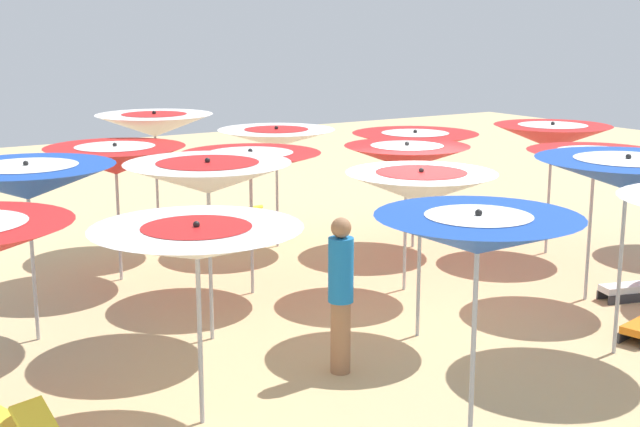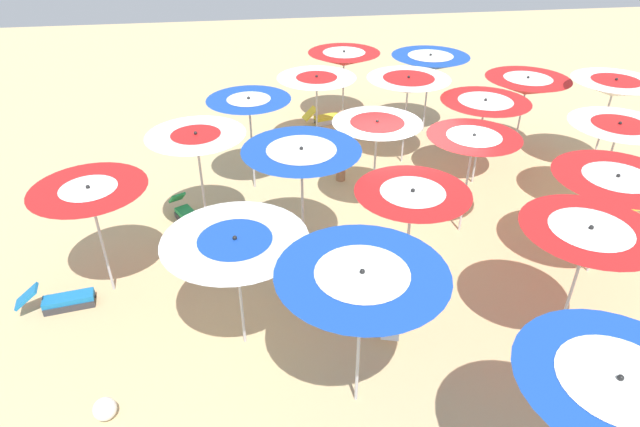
# 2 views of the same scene
# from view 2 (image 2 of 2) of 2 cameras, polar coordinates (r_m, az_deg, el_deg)

# --- Properties ---
(ground) EXTENTS (41.84, 41.84, 0.04)m
(ground) POSITION_cam_2_polar(r_m,az_deg,el_deg) (12.60, 8.64, -1.08)
(ground) COLOR #D1B57F
(beach_umbrella_0) EXTENTS (2.20, 2.20, 2.24)m
(beach_umbrella_0) POSITION_cam_2_polar(r_m,az_deg,el_deg) (17.27, 2.51, 15.84)
(beach_umbrella_0) COLOR #B2B2B7
(beach_umbrella_0) RESTS_ON ground
(beach_umbrella_1) EXTENTS (2.16, 2.16, 2.17)m
(beach_umbrella_1) POSITION_cam_2_polar(r_m,az_deg,el_deg) (15.21, -0.36, 13.47)
(beach_umbrella_1) COLOR #B2B2B7
(beach_umbrella_1) RESTS_ON ground
(beach_umbrella_2) EXTENTS (1.98, 1.98, 2.39)m
(beach_umbrella_2) POSITION_cam_2_polar(r_m,az_deg,el_deg) (13.10, -7.40, 11.02)
(beach_umbrella_2) COLOR #B2B2B7
(beach_umbrella_2) RESTS_ON ground
(beach_umbrella_3) EXTENTS (1.97, 1.97, 2.51)m
(beach_umbrella_3) POSITION_cam_2_polar(r_m,az_deg,el_deg) (11.11, -12.76, 7.35)
(beach_umbrella_3) COLOR #B2B2B7
(beach_umbrella_3) RESTS_ON ground
(beach_umbrella_4) EXTENTS (2.00, 2.00, 2.28)m
(beach_umbrella_4) POSITION_cam_2_polar(r_m,az_deg,el_deg) (10.22, -22.81, 1.43)
(beach_umbrella_4) COLOR #B2B2B7
(beach_umbrella_4) RESTS_ON ground
(beach_umbrella_5) EXTENTS (2.25, 2.25, 2.39)m
(beach_umbrella_5) POSITION_cam_2_polar(r_m,az_deg,el_deg) (16.66, 11.39, 15.17)
(beach_umbrella_5) COLOR #B2B2B7
(beach_umbrella_5) RESTS_ON ground
(beach_umbrella_6) EXTENTS (2.14, 2.14, 2.43)m
(beach_umbrella_6) POSITION_cam_2_polar(r_m,az_deg,el_deg) (14.51, 9.18, 13.09)
(beach_umbrella_6) COLOR #B2B2B7
(beach_umbrella_6) RESTS_ON ground
(beach_umbrella_7) EXTENTS (1.96, 1.96, 2.28)m
(beach_umbrella_7) POSITION_cam_2_polar(r_m,az_deg,el_deg) (12.08, 5.95, 8.63)
(beach_umbrella_7) COLOR #B2B2B7
(beach_umbrella_7) RESTS_ON ground
(beach_umbrella_8) EXTENTS (2.23, 2.23, 2.55)m
(beach_umbrella_8) POSITION_cam_2_polar(r_m,az_deg,el_deg) (10.13, -1.94, 5.76)
(beach_umbrella_8) COLOR #B2B2B7
(beach_umbrella_8) RESTS_ON ground
(beach_umbrella_9) EXTENTS (2.25, 2.25, 2.18)m
(beach_umbrella_9) POSITION_cam_2_polar(r_m,az_deg,el_deg) (8.40, -8.78, -3.60)
(beach_umbrella_9) COLOR #B2B2B7
(beach_umbrella_9) RESTS_ON ground
(beach_umbrella_10) EXTENTS (2.22, 2.22, 2.25)m
(beach_umbrella_10) POSITION_cam_2_polar(r_m,az_deg,el_deg) (15.87, 20.75, 12.34)
(beach_umbrella_10) COLOR #B2B2B7
(beach_umbrella_10) RESTS_ON ground
(beach_umbrella_11) EXTENTS (2.13, 2.13, 2.26)m
(beach_umbrella_11) POSITION_cam_2_polar(r_m,az_deg,el_deg) (13.84, 16.80, 10.61)
(beach_umbrella_11) COLOR #B2B2B7
(beach_umbrella_11) RESTS_ON ground
(beach_umbrella_12) EXTENTS (1.91, 1.91, 2.34)m
(beach_umbrella_12) POSITION_cam_2_polar(r_m,az_deg,el_deg) (11.62, 15.68, 7.02)
(beach_umbrella_12) COLOR #B2B2B7
(beach_umbrella_12) RESTS_ON ground
(beach_umbrella_13) EXTENTS (1.97, 1.97, 2.33)m
(beach_umbrella_13) POSITION_cam_2_polar(r_m,az_deg,el_deg) (9.32, 9.57, 1.38)
(beach_umbrella_13) COLOR #B2B2B7
(beach_umbrella_13) RESTS_ON ground
(beach_umbrella_14) EXTENTS (2.30, 2.30, 2.48)m
(beach_umbrella_14) POSITION_cam_2_polar(r_m,az_deg,el_deg) (7.19, 4.37, -7.42)
(beach_umbrella_14) COLOR #B2B2B7
(beach_umbrella_14) RESTS_ON ground
(beach_umbrella_15) EXTENTS (2.11, 2.11, 2.55)m
(beach_umbrella_15) POSITION_cam_2_polar(r_m,az_deg,el_deg) (15.56, 28.35, 11.46)
(beach_umbrella_15) COLOR #B2B2B7
(beach_umbrella_15) RESTS_ON ground
(beach_umbrella_16) EXTENTS (2.14, 2.14, 2.26)m
(beach_umbrella_16) POSITION_cam_2_polar(r_m,az_deg,el_deg) (13.59, 28.67, 7.59)
(beach_umbrella_16) COLOR #B2B2B7
(beach_umbrella_16) RESTS_ON ground
(beach_umbrella_17) EXTENTS (2.30, 2.30, 2.20)m
(beach_umbrella_17) POSITION_cam_2_polar(r_m,az_deg,el_deg) (11.30, 28.47, 2.65)
(beach_umbrella_17) COLOR #B2B2B7
(beach_umbrella_17) RESTS_ON ground
(beach_umbrella_18) EXTENTS (2.06, 2.06, 2.39)m
(beach_umbrella_18) POSITION_cam_2_polar(r_m,az_deg,el_deg) (9.09, 26.14, -2.49)
(beach_umbrella_18) COLOR #B2B2B7
(beach_umbrella_18) RESTS_ON ground
(beach_umbrella_19) EXTENTS (2.19, 2.19, 2.36)m
(beach_umbrella_19) POSITION_cam_2_polar(r_m,az_deg,el_deg) (6.85, 28.45, -15.96)
(beach_umbrella_19) COLOR #B2B2B7
(beach_umbrella_19) RESTS_ON ground
(lounger_0) EXTENTS (1.16, 0.39, 0.55)m
(lounger_0) POSITION_cam_2_polar(r_m,az_deg,el_deg) (14.69, 29.84, 0.78)
(lounger_0) COLOR olive
(lounger_0) RESTS_ON ground
(lounger_1) EXTENTS (0.57, 1.25, 0.56)m
(lounger_1) POSITION_cam_2_polar(r_m,az_deg,el_deg) (10.55, -0.41, -6.63)
(lounger_1) COLOR #333338
(lounger_1) RESTS_ON ground
(lounger_2) EXTENTS (1.27, 0.68, 0.59)m
(lounger_2) POSITION_cam_2_polar(r_m,az_deg,el_deg) (17.57, 0.40, 10.04)
(lounger_2) COLOR silver
(lounger_2) RESTS_ON ground
(lounger_3) EXTENTS (0.66, 1.32, 0.64)m
(lounger_3) POSITION_cam_2_polar(r_m,az_deg,el_deg) (9.85, 7.40, -10.22)
(lounger_3) COLOR #333338
(lounger_3) RESTS_ON ground
(lounger_4) EXTENTS (0.92, 1.31, 0.55)m
(lounger_4) POSITION_cam_2_polar(r_m,az_deg,el_deg) (12.75, -13.58, -0.13)
(lounger_4) COLOR #333338
(lounger_4) RESTS_ON ground
(lounger_5) EXTENTS (1.34, 0.52, 0.58)m
(lounger_5) POSITION_cam_2_polar(r_m,az_deg,el_deg) (11.10, -25.41, -8.08)
(lounger_5) COLOR #333338
(lounger_5) RESTS_ON ground
(beachgoer_0) EXTENTS (0.30, 0.30, 1.90)m
(beachgoer_0) POSITION_cam_2_polar(r_m,az_deg,el_deg) (13.79, 2.23, 7.24)
(beachgoer_0) COLOR #A3704C
(beachgoer_0) RESTS_ON ground
(beach_ball) EXTENTS (0.34, 0.34, 0.34)m
(beach_ball) POSITION_cam_2_polar(r_m,az_deg,el_deg) (8.99, -21.56, -18.45)
(beach_ball) COLOR white
(beach_ball) RESTS_ON ground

